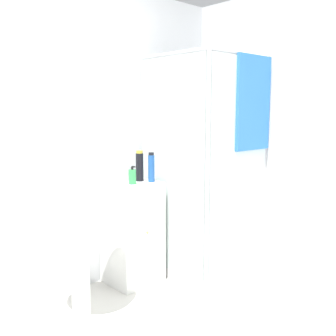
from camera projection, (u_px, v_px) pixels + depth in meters
wall_back at (52, 140)px, 3.02m from camera, size 6.40×0.06×2.50m
shower_enclosure at (207, 209)px, 3.56m from camera, size 0.82×0.85×1.95m
vanity_cabinet at (132, 232)px, 3.38m from camera, size 0.43×0.40×0.87m
sink at (79, 226)px, 2.77m from camera, size 0.53×0.53×0.96m
soap_dispenser at (132, 177)px, 3.22m from camera, size 0.06×0.06×0.15m
shampoo_bottle_tall_black at (140, 166)px, 3.36m from camera, size 0.07×0.07×0.26m
shampoo_bottle_blue at (151, 168)px, 3.32m from camera, size 0.06×0.06×0.25m
lotion_bottle_white at (126, 173)px, 3.33m from camera, size 0.05×0.05×0.18m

